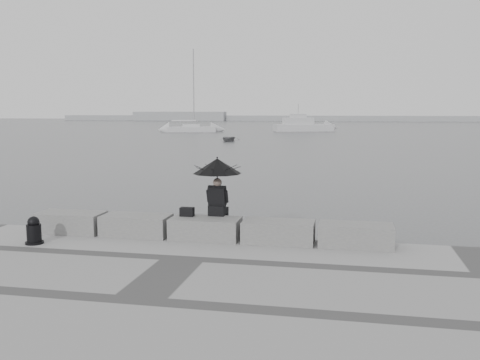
% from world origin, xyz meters
% --- Properties ---
extents(ground, '(360.00, 360.00, 0.00)m').
position_xyz_m(ground, '(0.00, 0.00, 0.00)').
color(ground, '#434547').
rests_on(ground, ground).
extents(stone_block_far_left, '(1.60, 0.80, 0.50)m').
position_xyz_m(stone_block_far_left, '(-3.40, -0.45, 0.75)').
color(stone_block_far_left, slate).
rests_on(stone_block_far_left, promenade).
extents(stone_block_left, '(1.60, 0.80, 0.50)m').
position_xyz_m(stone_block_left, '(-1.70, -0.45, 0.75)').
color(stone_block_left, slate).
rests_on(stone_block_left, promenade).
extents(stone_block_centre, '(1.60, 0.80, 0.50)m').
position_xyz_m(stone_block_centre, '(0.00, -0.45, 0.75)').
color(stone_block_centre, slate).
rests_on(stone_block_centre, promenade).
extents(stone_block_right, '(1.60, 0.80, 0.50)m').
position_xyz_m(stone_block_right, '(1.70, -0.45, 0.75)').
color(stone_block_right, slate).
rests_on(stone_block_right, promenade).
extents(stone_block_far_right, '(1.60, 0.80, 0.50)m').
position_xyz_m(stone_block_far_right, '(3.40, -0.45, 0.75)').
color(stone_block_far_right, slate).
rests_on(stone_block_far_right, promenade).
extents(seated_person, '(1.15, 1.15, 1.39)m').
position_xyz_m(seated_person, '(0.19, -0.06, 2.00)').
color(seated_person, black).
rests_on(seated_person, stone_block_centre).
extents(bag, '(0.32, 0.18, 0.21)m').
position_xyz_m(bag, '(-0.48, -0.32, 1.10)').
color(bag, black).
rests_on(bag, stone_block_centre).
extents(mooring_bollard, '(0.40, 0.40, 0.63)m').
position_xyz_m(mooring_bollard, '(-3.63, -1.65, 0.77)').
color(mooring_bollard, black).
rests_on(mooring_bollard, promenade).
extents(distant_landmass, '(180.00, 8.00, 2.80)m').
position_xyz_m(distant_landmass, '(-8.14, 154.51, 0.90)').
color(distant_landmass, '#9B9EA0').
rests_on(distant_landmass, ground).
extents(sailboat_left, '(7.96, 4.63, 12.90)m').
position_xyz_m(sailboat_left, '(-21.19, 68.99, 0.53)').
color(sailboat_left, silver).
rests_on(sailboat_left, ground).
extents(motor_cruiser, '(9.82, 6.06, 4.50)m').
position_xyz_m(motor_cruiser, '(-4.01, 74.94, 0.89)').
color(motor_cruiser, silver).
rests_on(motor_cruiser, ground).
extents(dinghy, '(3.41, 1.68, 0.56)m').
position_xyz_m(dinghy, '(-9.95, 46.01, 0.28)').
color(dinghy, gray).
rests_on(dinghy, ground).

